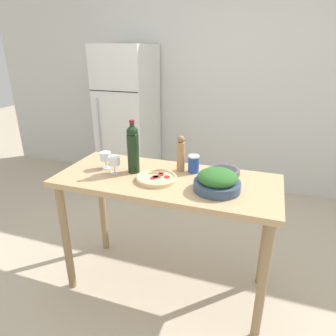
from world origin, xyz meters
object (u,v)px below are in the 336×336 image
(salad_bowl, at_px, (217,181))
(salt_canister, at_px, (194,164))
(wine_glass_near, at_px, (114,162))
(wine_bottle, at_px, (133,148))
(wine_glass_far, at_px, (105,157))
(homemade_pizza, at_px, (156,178))
(cast_iron_skillet, at_px, (224,171))
(pepper_mill, at_px, (181,154))
(refrigerator, at_px, (129,119))

(salad_bowl, xyz_separation_m, salt_canister, (-0.20, 0.23, 0.00))
(wine_glass_near, distance_m, salad_bowl, 0.71)
(wine_bottle, distance_m, wine_glass_far, 0.23)
(homemade_pizza, relative_size, cast_iron_skillet, 0.83)
(wine_glass_near, xyz_separation_m, salad_bowl, (0.71, -0.04, -0.02))
(wine_bottle, xyz_separation_m, salad_bowl, (0.59, -0.10, -0.11))
(salad_bowl, xyz_separation_m, homemade_pizza, (-0.40, 0.02, -0.04))
(pepper_mill, bearing_deg, wine_bottle, -157.12)
(refrigerator, relative_size, salt_canister, 14.21)
(homemade_pizza, bearing_deg, pepper_mill, 64.07)
(homemade_pizza, relative_size, salt_canister, 2.18)
(wine_bottle, bearing_deg, cast_iron_skillet, 15.56)
(refrigerator, distance_m, salt_canister, 1.88)
(refrigerator, relative_size, wine_glass_far, 14.42)
(wine_glass_far, distance_m, pepper_mill, 0.53)
(pepper_mill, xyz_separation_m, salad_bowl, (0.30, -0.23, -0.06))
(wine_bottle, distance_m, salt_canister, 0.43)
(pepper_mill, xyz_separation_m, salt_canister, (0.09, 0.00, -0.06))
(refrigerator, bearing_deg, homemade_pizza, -58.72)
(wine_glass_near, bearing_deg, pepper_mill, 24.65)
(refrigerator, height_order, salad_bowl, refrigerator)
(wine_glass_near, relative_size, cast_iron_skillet, 0.38)
(salad_bowl, bearing_deg, wine_glass_near, 177.12)
(refrigerator, bearing_deg, salad_bowl, -50.07)
(refrigerator, xyz_separation_m, cast_iron_skillet, (1.41, -1.41, 0.05))
(pepper_mill, height_order, homemade_pizza, pepper_mill)
(homemade_pizza, xyz_separation_m, salt_canister, (0.19, 0.21, 0.05))
(cast_iron_skillet, bearing_deg, salad_bowl, -90.59)
(homemade_pizza, bearing_deg, salad_bowl, -2.57)
(wine_bottle, xyz_separation_m, homemade_pizza, (0.20, -0.08, -0.16))
(wine_bottle, xyz_separation_m, wine_glass_near, (-0.11, -0.06, -0.09))
(cast_iron_skillet, bearing_deg, wine_glass_near, -162.10)
(salt_canister, bearing_deg, wine_glass_near, -159.10)
(refrigerator, height_order, salt_canister, refrigerator)
(wine_glass_far, distance_m, salt_canister, 0.62)
(wine_glass_near, height_order, pepper_mill, pepper_mill)
(wine_glass_far, bearing_deg, homemade_pizza, -10.75)
(wine_bottle, distance_m, wine_glass_near, 0.16)
(pepper_mill, height_order, salad_bowl, pepper_mill)
(salad_bowl, bearing_deg, refrigerator, 129.93)
(wine_glass_near, height_order, wine_glass_far, same)
(wine_glass_near, distance_m, pepper_mill, 0.46)
(wine_bottle, bearing_deg, salad_bowl, -9.48)
(wine_glass_near, xyz_separation_m, cast_iron_skillet, (0.71, 0.23, -0.07))
(homemade_pizza, bearing_deg, refrigerator, 121.28)
(homemade_pizza, bearing_deg, salt_canister, 47.61)
(wine_glass_far, xyz_separation_m, homemade_pizza, (0.41, -0.08, -0.07))
(refrigerator, distance_m, cast_iron_skillet, 1.99)
(cast_iron_skillet, bearing_deg, refrigerator, 134.89)
(wine_bottle, relative_size, salt_canister, 2.99)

